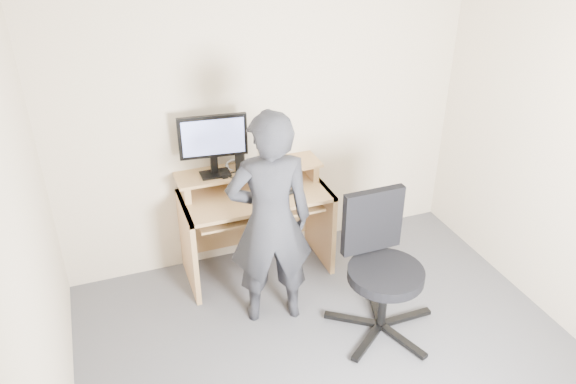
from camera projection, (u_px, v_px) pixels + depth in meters
back_wall at (266, 120)px, 4.60m from camera, size 3.50×0.02×2.50m
desk at (253, 210)px, 4.70m from camera, size 1.20×0.60×0.91m
monitor at (213, 140)px, 4.33m from camera, size 0.53×0.15×0.51m
external_drive at (240, 158)px, 4.51m from camera, size 0.11×0.15×0.20m
travel_mug at (270, 154)px, 4.59m from camera, size 0.11×0.11×0.20m
smartphone at (271, 167)px, 4.59m from camera, size 0.07×0.13×0.01m
charger at (225, 176)px, 4.42m from camera, size 0.05×0.04×0.03m
headphones at (235, 166)px, 4.60m from camera, size 0.17×0.17×0.06m
keyboard at (250, 210)px, 4.48m from camera, size 0.48×0.23×0.03m
mouse at (289, 192)px, 4.52m from camera, size 0.10×0.06×0.04m
office_chair at (381, 262)px, 4.03m from camera, size 0.80×0.83×1.04m
person at (270, 221)px, 3.99m from camera, size 0.67×0.50×1.69m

